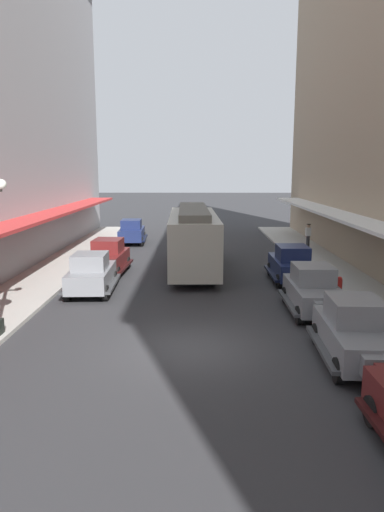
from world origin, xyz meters
The scene contains 10 objects.
ground_plane centered at (0.00, 0.00, 0.00)m, with size 200.00×200.00×0.00m, color #2D2D30.
parked_car_1 centered at (-4.69, 20.76, 0.94)m, with size 2.31×4.32×1.84m.
parked_car_2 centered at (-4.55, 10.45, 0.94)m, with size 2.28×4.31×1.84m.
parked_car_3 centered at (4.77, -1.03, 0.94)m, with size 2.30×4.32×1.84m.
parked_car_4 centered at (4.72, 3.66, 0.94)m, with size 2.17×4.27×1.84m.
parked_car_5 centered at (4.87, 8.76, 0.94)m, with size 2.14×4.26×1.84m.
parked_car_6 centered at (-4.52, 6.53, 0.94)m, with size 2.28×4.31×1.84m.
streetcar centered at (0.01, 11.31, 1.90)m, with size 2.76×9.66×3.46m.
fire_hydrant centered at (6.35, 5.73, 0.56)m, with size 0.24×0.24×0.82m.
pedestrian_1 centered at (7.87, 17.99, 1.01)m, with size 0.36×0.28×1.67m.
Camera 1 is at (0.22, -13.73, 5.47)m, focal length 32.58 mm.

